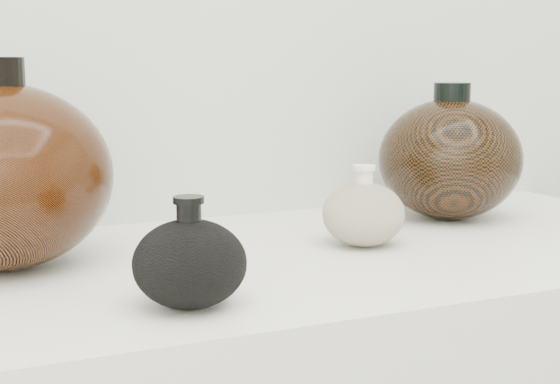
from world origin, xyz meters
name	(u,v)px	position (x,y,z in m)	size (l,w,h in m)	color
black_gourd_vase	(190,263)	(-0.16, 0.79, 0.94)	(0.12, 0.12, 0.11)	black
cream_gourd_vase	(363,213)	(0.12, 0.95, 0.94)	(0.12, 0.12, 0.10)	beige
left_round_pot	(1,176)	(-0.30, 1.01, 1.00)	(0.30, 0.30, 0.23)	black
right_round_pot	(450,159)	(0.32, 1.05, 0.99)	(0.25, 0.25, 0.20)	black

